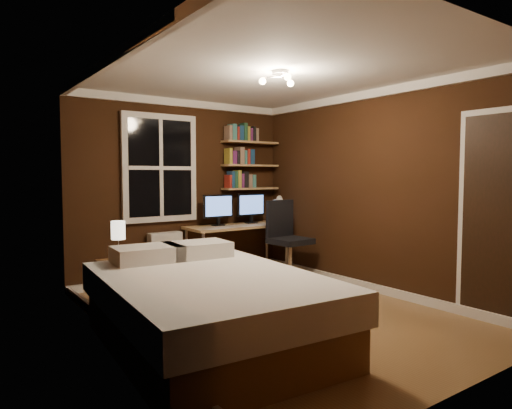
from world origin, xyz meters
TOP-DOWN VIEW (x-y plane):
  - floor at (0.00, 0.00)m, footprint 4.20×4.20m
  - wall_back at (0.00, 2.10)m, footprint 3.20×0.04m
  - wall_left at (-1.60, 0.00)m, footprint 0.04×4.20m
  - wall_right at (1.60, 0.00)m, footprint 0.04×4.20m
  - ceiling at (0.00, 0.00)m, footprint 3.20×4.20m
  - window at (-0.35, 2.06)m, footprint 1.06×0.06m
  - door at (1.59, -1.55)m, footprint 0.03×0.82m
  - ceiling_fixture at (0.00, -0.10)m, footprint 0.44×0.44m
  - bookshelf_lower at (1.08, 1.98)m, footprint 0.92×0.22m
  - books_row_lower at (1.08, 1.98)m, footprint 0.48×0.16m
  - bookshelf_middle at (1.08, 1.98)m, footprint 0.92×0.22m
  - books_row_middle at (1.08, 1.98)m, footprint 0.42×0.16m
  - bookshelf_upper at (1.08, 1.98)m, footprint 0.92×0.22m
  - books_row_upper at (1.08, 1.98)m, footprint 0.54×0.16m
  - bed at (-1.00, -0.38)m, footprint 1.79×2.37m
  - nightstand at (-1.25, 1.13)m, footprint 0.47×0.47m
  - bedside_lamp at (-1.25, 1.13)m, footprint 0.15×0.15m
  - radiator at (-0.33, 1.98)m, footprint 0.45×0.16m
  - desk at (0.73, 1.79)m, footprint 1.54×0.58m
  - monitor_left at (0.44, 1.87)m, footprint 0.48×0.12m
  - monitor_right at (1.01, 1.87)m, footprint 0.48×0.12m
  - desk_lamp at (1.31, 1.63)m, footprint 0.14×0.32m
  - office_chair at (1.14, 1.15)m, footprint 0.61×0.61m

SIDE VIEW (x-z plane):
  - floor at x=0.00m, z-range 0.00..0.00m
  - nightstand at x=-1.25m, z-range 0.00..0.52m
  - bed at x=-1.00m, z-range -0.06..0.71m
  - radiator at x=-0.33m, z-range 0.00..0.68m
  - office_chair at x=1.14m, z-range -0.12..0.98m
  - desk at x=0.73m, z-range 0.30..1.04m
  - bedside_lamp at x=-1.25m, z-range 0.52..0.96m
  - desk_lamp at x=1.31m, z-range 0.73..1.17m
  - monitor_left at x=0.44m, z-range 0.73..1.18m
  - monitor_right at x=1.01m, z-range 0.73..1.18m
  - door at x=1.59m, z-range 0.00..2.05m
  - wall_back at x=0.00m, z-range 0.00..2.50m
  - wall_left at x=-1.60m, z-range 0.00..2.50m
  - wall_right at x=1.60m, z-range 0.00..2.50m
  - bookshelf_lower at x=1.08m, z-range 1.24..1.26m
  - books_row_lower at x=1.08m, z-range 1.26..1.49m
  - window at x=-0.35m, z-range 0.82..2.28m
  - bookshelf_middle at x=1.08m, z-range 1.59..1.61m
  - books_row_middle at x=1.08m, z-range 1.61..1.84m
  - bookshelf_upper at x=1.08m, z-range 1.94..1.96m
  - books_row_upper at x=1.08m, z-range 1.96..2.20m
  - ceiling_fixture at x=0.00m, z-range 2.31..2.49m
  - ceiling at x=0.00m, z-range 2.49..2.51m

